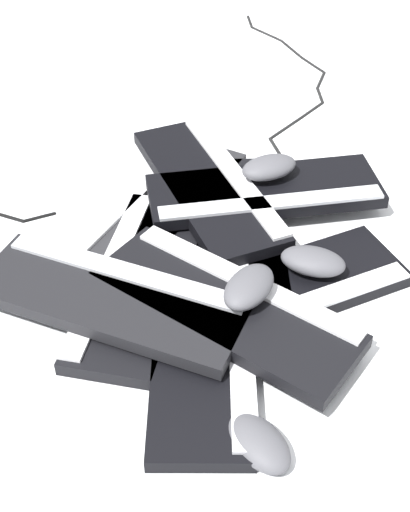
{
  "coord_description": "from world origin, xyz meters",
  "views": [
    {
      "loc": [
        0.42,
        0.75,
        0.85
      ],
      "look_at": [
        -0.04,
        -0.05,
        0.03
      ],
      "focal_mm": 50.0,
      "sensor_mm": 36.0,
      "label": 1
    }
  ],
  "objects_px": {
    "keyboard_8": "(228,306)",
    "mouse_4": "(313,261)",
    "keyboard_4": "(160,205)",
    "keyboard_1": "(204,343)",
    "keyboard_0": "(141,278)",
    "keyboard_3": "(238,230)",
    "mouse_1": "(269,167)",
    "mouse_3": "(249,287)",
    "keyboard_6": "(111,299)",
    "mouse_0": "(259,443)",
    "keyboard_5": "(208,186)",
    "keyboard_2": "(280,292)",
    "keyboard_7": "(265,192)"
  },
  "relations": [
    {
      "from": "keyboard_8",
      "to": "mouse_3",
      "type": "relative_size",
      "value": 4.21
    },
    {
      "from": "mouse_0",
      "to": "mouse_3",
      "type": "distance_m",
      "value": 0.25
    },
    {
      "from": "keyboard_5",
      "to": "mouse_0",
      "type": "height_order",
      "value": "keyboard_5"
    },
    {
      "from": "keyboard_1",
      "to": "keyboard_6",
      "type": "distance_m",
      "value": 0.17
    },
    {
      "from": "keyboard_3",
      "to": "keyboard_8",
      "type": "relative_size",
      "value": 0.99
    },
    {
      "from": "keyboard_4",
      "to": "mouse_4",
      "type": "distance_m",
      "value": 0.34
    },
    {
      "from": "keyboard_8",
      "to": "keyboard_1",
      "type": "bearing_deg",
      "value": 23.85
    },
    {
      "from": "keyboard_1",
      "to": "mouse_4",
      "type": "height_order",
      "value": "mouse_4"
    },
    {
      "from": "keyboard_7",
      "to": "keyboard_4",
      "type": "bearing_deg",
      "value": -29.59
    },
    {
      "from": "mouse_1",
      "to": "keyboard_3",
      "type": "bearing_deg",
      "value": -143.57
    },
    {
      "from": "mouse_1",
      "to": "keyboard_6",
      "type": "bearing_deg",
      "value": -154.94
    },
    {
      "from": "keyboard_3",
      "to": "keyboard_5",
      "type": "distance_m",
      "value": 0.12
    },
    {
      "from": "keyboard_6",
      "to": "keyboard_8",
      "type": "distance_m",
      "value": 0.19
    },
    {
      "from": "keyboard_2",
      "to": "keyboard_8",
      "type": "distance_m",
      "value": 0.11
    },
    {
      "from": "mouse_3",
      "to": "mouse_1",
      "type": "bearing_deg",
      "value": -158.37
    },
    {
      "from": "keyboard_0",
      "to": "keyboard_8",
      "type": "relative_size",
      "value": 0.93
    },
    {
      "from": "keyboard_5",
      "to": "keyboard_8",
      "type": "height_order",
      "value": "same"
    },
    {
      "from": "keyboard_7",
      "to": "keyboard_0",
      "type": "bearing_deg",
      "value": 13.07
    },
    {
      "from": "keyboard_0",
      "to": "mouse_1",
      "type": "distance_m",
      "value": 0.34
    },
    {
      "from": "keyboard_3",
      "to": "mouse_1",
      "type": "bearing_deg",
      "value": -149.01
    },
    {
      "from": "keyboard_0",
      "to": "mouse_3",
      "type": "height_order",
      "value": "mouse_3"
    },
    {
      "from": "keyboard_7",
      "to": "mouse_3",
      "type": "bearing_deg",
      "value": 51.58
    },
    {
      "from": "keyboard_7",
      "to": "mouse_0",
      "type": "height_order",
      "value": "keyboard_7"
    },
    {
      "from": "keyboard_7",
      "to": "mouse_1",
      "type": "xyz_separation_m",
      "value": [
        -0.02,
        -0.02,
        0.04
      ]
    },
    {
      "from": "keyboard_2",
      "to": "keyboard_7",
      "type": "distance_m",
      "value": 0.24
    },
    {
      "from": "keyboard_4",
      "to": "keyboard_5",
      "type": "xyz_separation_m",
      "value": [
        -0.09,
        0.03,
        0.03
      ]
    },
    {
      "from": "keyboard_3",
      "to": "keyboard_5",
      "type": "relative_size",
      "value": 1.01
    },
    {
      "from": "keyboard_0",
      "to": "mouse_4",
      "type": "relative_size",
      "value": 3.9
    },
    {
      "from": "keyboard_0",
      "to": "keyboard_6",
      "type": "relative_size",
      "value": 0.98
    },
    {
      "from": "keyboard_6",
      "to": "keyboard_7",
      "type": "bearing_deg",
      "value": -162.26
    },
    {
      "from": "keyboard_0",
      "to": "mouse_4",
      "type": "bearing_deg",
      "value": 150.82
    },
    {
      "from": "keyboard_8",
      "to": "mouse_4",
      "type": "height_order",
      "value": "mouse_4"
    },
    {
      "from": "keyboard_3",
      "to": "mouse_0",
      "type": "relative_size",
      "value": 4.17
    },
    {
      "from": "keyboard_1",
      "to": "mouse_1",
      "type": "xyz_separation_m",
      "value": [
        -0.3,
        -0.27,
        0.07
      ]
    },
    {
      "from": "keyboard_1",
      "to": "keyboard_3",
      "type": "xyz_separation_m",
      "value": [
        -0.19,
        -0.21,
        0.0
      ]
    },
    {
      "from": "keyboard_5",
      "to": "keyboard_2",
      "type": "bearing_deg",
      "value": 84.74
    },
    {
      "from": "keyboard_5",
      "to": "mouse_0",
      "type": "bearing_deg",
      "value": 66.99
    },
    {
      "from": "keyboard_4",
      "to": "keyboard_7",
      "type": "height_order",
      "value": "keyboard_7"
    },
    {
      "from": "mouse_3",
      "to": "mouse_4",
      "type": "bearing_deg",
      "value": 160.46
    },
    {
      "from": "keyboard_6",
      "to": "keyboard_1",
      "type": "bearing_deg",
      "value": 125.9
    },
    {
      "from": "mouse_1",
      "to": "mouse_4",
      "type": "bearing_deg",
      "value": -99.97
    },
    {
      "from": "mouse_1",
      "to": "mouse_3",
      "type": "bearing_deg",
      "value": -123.58
    },
    {
      "from": "keyboard_2",
      "to": "keyboard_7",
      "type": "bearing_deg",
      "value": -116.87
    },
    {
      "from": "keyboard_0",
      "to": "keyboard_5",
      "type": "xyz_separation_m",
      "value": [
        -0.21,
        -0.14,
        0.03
      ]
    },
    {
      "from": "keyboard_0",
      "to": "mouse_1",
      "type": "relative_size",
      "value": 3.9
    },
    {
      "from": "mouse_0",
      "to": "mouse_4",
      "type": "xyz_separation_m",
      "value": [
        -0.26,
        -0.24,
        0.03
      ]
    },
    {
      "from": "keyboard_5",
      "to": "mouse_4",
      "type": "xyz_separation_m",
      "value": [
        -0.04,
        0.28,
        0.01
      ]
    },
    {
      "from": "keyboard_2",
      "to": "mouse_0",
      "type": "relative_size",
      "value": 4.1
    },
    {
      "from": "mouse_3",
      "to": "keyboard_4",
      "type": "bearing_deg",
      "value": -121.65
    },
    {
      "from": "keyboard_8",
      "to": "mouse_3",
      "type": "xyz_separation_m",
      "value": [
        -0.03,
        0.01,
        0.04
      ]
    }
  ]
}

